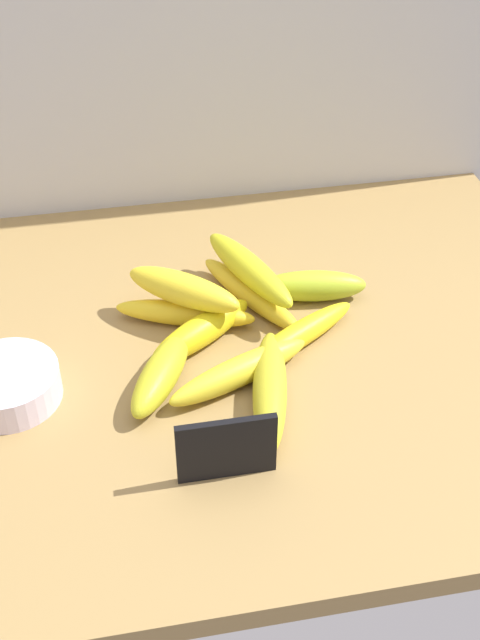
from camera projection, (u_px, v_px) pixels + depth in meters
counter_top at (192, 361)px, 108.26cm from camera, size 110.00×76.00×3.00cm
back_wall at (145, 5)px, 116.74cm from camera, size 130.00×2.00×70.00cm
chalkboard_sign at (226, 450)px, 89.15cm from camera, size 11.00×1.80×8.40cm
fruit_bowl at (8, 385)px, 99.66cm from camera, size 12.77×12.77×4.18cm
banana_0 at (297, 336)px, 107.29cm from camera, size 19.05×13.43×3.35cm
banana_1 at (313, 286)px, 114.90cm from camera, size 15.50×6.61×4.38cm
banana_2 at (250, 294)px, 114.40cm from camera, size 12.55×19.60×3.28cm
banana_3 at (270, 390)px, 98.98cm from camera, size 8.59×21.21×4.13cm
banana_4 at (161, 374)px, 100.98cm from camera, size 11.22×15.68×4.39cm
banana_5 at (186, 313)px, 110.96cm from camera, size 19.18×9.31×3.43cm
banana_6 at (240, 371)px, 101.81cm from camera, size 19.95×11.49×3.75cm
banana_7 at (201, 331)px, 107.60cm from camera, size 16.18×13.06×4.04cm
banana_8 at (249, 269)px, 112.77cm from camera, size 11.23×19.67×3.97cm
banana_9 at (186, 289)px, 108.67cm from camera, size 15.85×13.63×4.40cm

